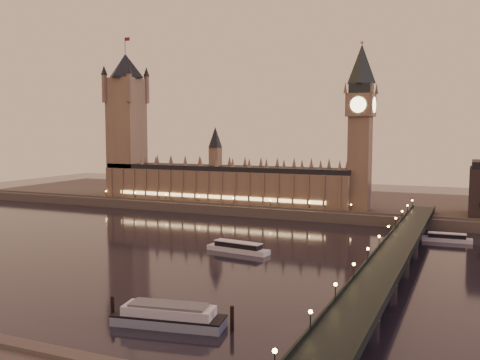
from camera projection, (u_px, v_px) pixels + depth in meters
The scene contains 9 objects.
ground at pixel (188, 251), 246.15m from camera, with size 700.00×700.00×0.00m, color black.
far_embankment at pixel (337, 204), 384.22m from camera, with size 560.00×130.00×6.00m, color #423D35.
palace_of_westminster at pixel (223, 179), 370.52m from camera, with size 180.00×26.62×52.00m.
victoria_tower at pixel (126, 117), 398.51m from camera, with size 31.68×31.68×118.00m.
big_ben at pixel (361, 117), 328.88m from camera, with size 17.68×17.68×104.00m.
westminster_bridge at pixel (393, 258), 208.90m from camera, with size 13.20×260.00×15.30m.
cruise_boat_a at pixel (238, 247), 243.99m from camera, with size 31.00×10.72×4.86m.
cruise_boat_b at pixel (447, 238), 266.96m from camera, with size 24.03×7.09×4.39m.
moored_barge at pixel (169, 316), 151.67m from camera, with size 36.92×14.48×6.87m.
Camera 1 is at (119.29, -212.00, 55.31)m, focal length 40.00 mm.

